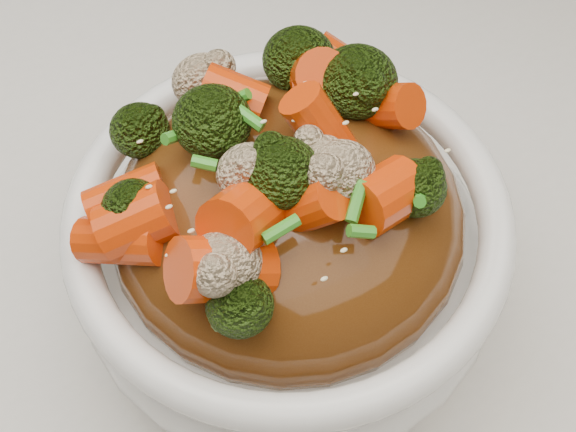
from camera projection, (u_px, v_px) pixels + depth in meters
tablecloth at (391, 355)px, 0.45m from camera, size 1.20×0.80×0.04m
bowl at (288, 252)px, 0.41m from camera, size 0.26×0.26×0.08m
sauce_base at (288, 220)px, 0.39m from camera, size 0.20×0.20×0.09m
carrots at (288, 136)px, 0.34m from camera, size 0.20×0.20×0.05m
broccoli at (288, 138)px, 0.34m from camera, size 0.20×0.20×0.04m
cauliflower at (288, 141)px, 0.34m from camera, size 0.20×0.20×0.04m
scallions at (288, 135)px, 0.33m from camera, size 0.15×0.15×0.02m
sesame_seeds at (288, 135)px, 0.33m from camera, size 0.18×0.18×0.01m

